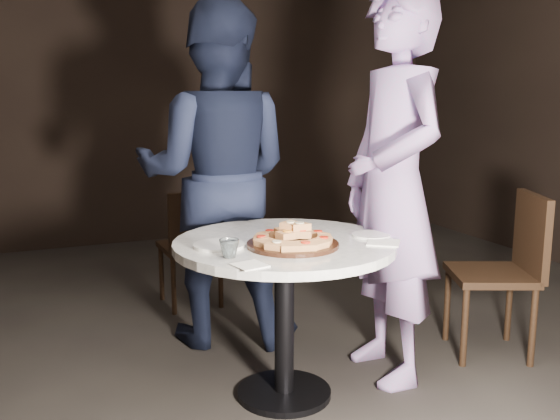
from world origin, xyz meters
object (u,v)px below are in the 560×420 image
Objects in this scene: table at (284,270)px; serving_board at (293,245)px; water_glass at (229,248)px; chair_right at (508,263)px; diner_navy at (216,176)px; diner_teal at (393,187)px; chair_far at (193,240)px; focaccia_pile at (293,237)px.

table is 0.19m from serving_board.
water_glass is 1.64m from chair_right.
diner_navy is 0.99× the size of diner_teal.
water_glass reaches higher than chair_far.
water_glass reaches higher than table.
focaccia_pile is at bearing 90.29° from chair_far.
chair_right reaches higher than chair_far.
water_glass is 0.10× the size of chair_far.
table is 12.47× the size of water_glass.
focaccia_pile is at bearing 117.99° from diner_navy.
diner_teal is at bearing -69.47° from chair_right.
diner_teal reaches higher than table.
chair_far is (-0.06, 1.35, -0.15)m from table.
diner_navy reaches higher than table.
chair_far is (-0.05, 1.47, -0.30)m from serving_board.
focaccia_pile reaches higher than water_glass.
table is 0.88m from diner_navy.
serving_board is 0.94m from diner_navy.
table is at bearing 119.13° from diner_navy.
chair_right reaches higher than focaccia_pile.
diner_teal is at bearing 13.58° from serving_board.
focaccia_pile is 0.32m from water_glass.
chair_right is 0.84m from diner_teal.
chair_right is (1.30, 0.11, -0.28)m from focaccia_pile.
serving_board is 0.21× the size of diner_navy.
chair_right is 1.64m from diner_navy.
serving_board is 0.45× the size of chair_right.
focaccia_pile is at bearing -73.32° from diner_teal.
serving_board is at bearing -95.21° from table.
serving_board is (-0.01, -0.12, 0.15)m from table.
chair_far reaches higher than table.
focaccia_pile is 1.51m from chair_far.
focaccia_pile is at bearing 2.56° from serving_board.
water_glass is 0.94m from diner_teal.
chair_right is at bearing 133.11° from chair_far.
water_glass is at bearing -150.34° from table.
focaccia_pile is 1.34m from chair_right.
chair_right reaches higher than water_glass.
serving_board is at bearing 90.25° from chair_far.
diner_teal is at bearing 13.06° from water_glass.
diner_navy is (-0.05, 0.92, 0.15)m from focaccia_pile.
diner_teal is (0.90, 0.21, 0.16)m from water_glass.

